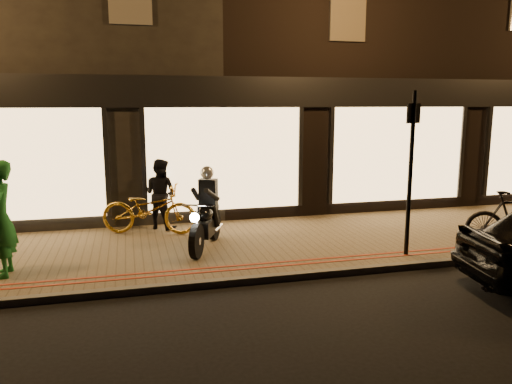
% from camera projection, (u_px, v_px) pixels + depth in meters
% --- Properties ---
extents(ground, '(90.00, 90.00, 0.00)m').
position_uv_depth(ground, '(272.00, 283.00, 8.15)').
color(ground, black).
rests_on(ground, ground).
extents(sidewalk, '(50.00, 4.00, 0.12)m').
position_uv_depth(sidewalk, '(244.00, 246.00, 10.05)').
color(sidewalk, brown).
rests_on(sidewalk, ground).
extents(kerb_stone, '(50.00, 0.14, 0.12)m').
position_uv_depth(kerb_stone, '(271.00, 278.00, 8.19)').
color(kerb_stone, '#59544C').
rests_on(kerb_stone, ground).
extents(red_kerb_lines, '(50.00, 0.26, 0.01)m').
position_uv_depth(red_kerb_lines, '(263.00, 265.00, 8.65)').
color(red_kerb_lines, maroon).
rests_on(red_kerb_lines, sidewalk).
extents(building_row, '(48.00, 10.11, 8.50)m').
position_uv_depth(building_row, '(194.00, 60.00, 15.97)').
color(building_row, black).
rests_on(building_row, ground).
extents(motorcycle, '(0.94, 1.82, 1.59)m').
position_uv_depth(motorcycle, '(206.00, 217.00, 9.62)').
color(motorcycle, black).
rests_on(motorcycle, sidewalk).
extents(sign_post, '(0.34, 0.15, 3.00)m').
position_uv_depth(sign_post, '(411.00, 165.00, 8.99)').
color(sign_post, black).
rests_on(sign_post, sidewalk).
extents(bicycle_gold, '(2.17, 1.32, 1.08)m').
position_uv_depth(bicycle_gold, '(149.00, 209.00, 10.67)').
color(bicycle_gold, '#C28A22').
rests_on(bicycle_gold, sidewalk).
extents(person_green, '(0.49, 0.71, 1.89)m').
position_uv_depth(person_green, '(0.00, 219.00, 8.00)').
color(person_green, '#1B6525').
rests_on(person_green, sidewalk).
extents(person_dark, '(0.96, 0.94, 1.57)m').
position_uv_depth(person_dark, '(161.00, 194.00, 11.12)').
color(person_dark, black).
rests_on(person_dark, sidewalk).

